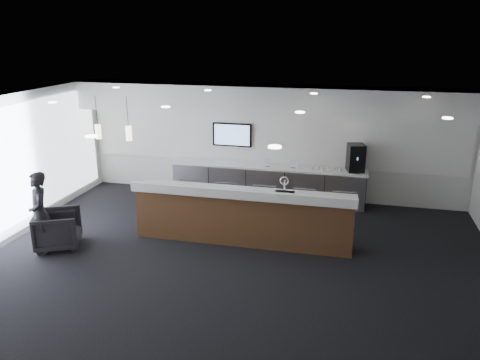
% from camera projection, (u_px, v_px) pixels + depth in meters
% --- Properties ---
extents(ground, '(10.00, 10.00, 0.00)m').
position_uv_depth(ground, '(232.00, 264.00, 8.98)').
color(ground, black).
rests_on(ground, ground).
extents(ceiling, '(10.00, 8.00, 0.02)m').
position_uv_depth(ceiling, '(231.00, 108.00, 8.06)').
color(ceiling, black).
rests_on(ceiling, back_wall).
extents(back_wall, '(10.00, 0.02, 3.00)m').
position_uv_depth(back_wall, '(270.00, 142.00, 12.22)').
color(back_wall, silver).
rests_on(back_wall, ground).
extents(soffit_bulkhead, '(10.00, 0.90, 0.70)m').
position_uv_depth(soffit_bulkhead, '(268.00, 100.00, 11.45)').
color(soffit_bulkhead, white).
rests_on(soffit_bulkhead, back_wall).
extents(alcove_panel, '(9.80, 0.06, 1.40)m').
position_uv_depth(alcove_panel, '(270.00, 138.00, 12.16)').
color(alcove_panel, white).
rests_on(alcove_panel, back_wall).
extents(back_credenza, '(5.06, 0.66, 0.95)m').
position_uv_depth(back_credenza, '(267.00, 183.00, 12.20)').
color(back_credenza, '#9CA0A5').
rests_on(back_credenza, ground).
extents(wall_tv, '(1.05, 0.08, 0.62)m').
position_uv_depth(wall_tv, '(232.00, 135.00, 12.31)').
color(wall_tv, black).
rests_on(wall_tv, back_wall).
extents(pendant_left, '(0.12, 0.12, 0.30)m').
position_uv_depth(pendant_left, '(128.00, 134.00, 9.57)').
color(pendant_left, '#FCEDC4').
rests_on(pendant_left, ceiling).
extents(pendant_right, '(0.12, 0.12, 0.30)m').
position_uv_depth(pendant_right, '(97.00, 132.00, 9.73)').
color(pendant_right, '#FCEDC4').
rests_on(pendant_right, ceiling).
extents(ceiling_can_lights, '(7.00, 5.00, 0.02)m').
position_uv_depth(ceiling_can_lights, '(231.00, 109.00, 8.07)').
color(ceiling_can_lights, white).
rests_on(ceiling_can_lights, ceiling).
extents(service_counter, '(4.61, 0.81, 1.49)m').
position_uv_depth(service_counter, '(243.00, 216.00, 9.77)').
color(service_counter, '#52351B').
rests_on(service_counter, ground).
extents(coffee_machine, '(0.48, 0.56, 0.68)m').
position_uv_depth(coffee_machine, '(356.00, 158.00, 11.47)').
color(coffee_machine, black).
rests_on(coffee_machine, back_credenza).
extents(info_sign_left, '(0.15, 0.03, 0.21)m').
position_uv_depth(info_sign_left, '(268.00, 163.00, 11.92)').
color(info_sign_left, silver).
rests_on(info_sign_left, back_credenza).
extents(info_sign_right, '(0.20, 0.06, 0.26)m').
position_uv_depth(info_sign_right, '(295.00, 163.00, 11.79)').
color(info_sign_right, silver).
rests_on(info_sign_right, back_credenza).
extents(armchair, '(1.13, 1.12, 0.78)m').
position_uv_depth(armchair, '(58.00, 229.00, 9.56)').
color(armchair, black).
rests_on(armchair, ground).
extents(lounge_guest, '(0.70, 0.72, 1.67)m').
position_uv_depth(lounge_guest, '(40.00, 213.00, 9.21)').
color(lounge_guest, black).
rests_on(lounge_guest, ground).
extents(cup_0, '(0.09, 0.09, 0.09)m').
position_uv_depth(cup_0, '(340.00, 170.00, 11.51)').
color(cup_0, white).
rests_on(cup_0, back_credenza).
extents(cup_1, '(0.13, 0.13, 0.09)m').
position_uv_depth(cup_1, '(335.00, 169.00, 11.55)').
color(cup_1, white).
rests_on(cup_1, back_credenza).
extents(cup_2, '(0.12, 0.12, 0.09)m').
position_uv_depth(cup_2, '(329.00, 169.00, 11.58)').
color(cup_2, white).
rests_on(cup_2, back_credenza).
extents(cup_3, '(0.12, 0.12, 0.09)m').
position_uv_depth(cup_3, '(323.00, 169.00, 11.61)').
color(cup_3, white).
rests_on(cup_3, back_credenza).
extents(cup_4, '(0.13, 0.13, 0.09)m').
position_uv_depth(cup_4, '(317.00, 168.00, 11.64)').
color(cup_4, white).
rests_on(cup_4, back_credenza).
extents(cup_5, '(0.10, 0.10, 0.09)m').
position_uv_depth(cup_5, '(312.00, 168.00, 11.67)').
color(cup_5, white).
rests_on(cup_5, back_credenza).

